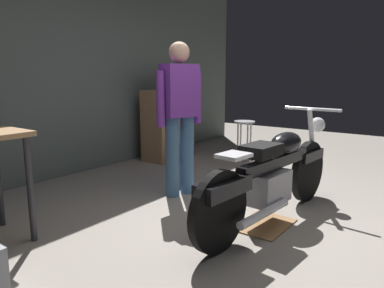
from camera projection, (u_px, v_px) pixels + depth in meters
The scene contains 7 objects.
ground_plane at pixel (251, 224), 3.28m from camera, with size 12.00×12.00×0.00m, color gray.
back_wall at pixel (58, 57), 4.63m from camera, with size 8.00×0.12×3.10m, color #56605B.
motorcycle at pixel (273, 174), 3.26m from camera, with size 2.19×0.60×1.00m.
person_standing at pixel (180, 112), 3.93m from camera, with size 0.55×0.32×1.67m.
shop_stool at pixel (244, 130), 5.52m from camera, with size 0.32×0.32×0.64m.
wooden_dresser at pixel (168, 125), 5.75m from camera, with size 0.80×0.47×1.10m.
drip_tray at pixel (264, 225), 3.25m from camera, with size 0.56×0.40×0.01m, color olive.
Camera 1 is at (-2.80, -1.41, 1.32)m, focal length 33.96 mm.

